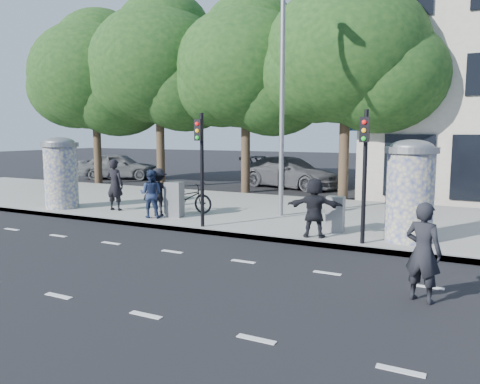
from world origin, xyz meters
The scene contains 25 objects.
ground centered at (0.00, 0.00, 0.00)m, with size 120.00×120.00×0.00m, color black.
sidewalk centered at (0.00, 7.50, 0.07)m, with size 40.00×8.00×0.15m, color gray.
curb centered at (0.00, 3.55, 0.07)m, with size 40.00×0.10×0.16m, color slate.
lane_dash_near centered at (0.00, -2.20, 0.00)m, with size 32.00×0.12×0.01m, color silver.
lane_dash_far centered at (0.00, 1.40, 0.00)m, with size 32.00×0.12×0.01m, color silver.
ad_column_left centered at (-7.20, 4.50, 1.54)m, with size 1.36×1.36×2.65m.
ad_column_right centered at (5.20, 4.70, 1.54)m, with size 1.36×1.36×2.65m.
traffic_pole_near centered at (-0.60, 3.79, 2.23)m, with size 0.22×0.31×3.40m.
traffic_pole_far centered at (4.20, 3.79, 2.23)m, with size 0.22×0.31×3.40m.
street_lamp centered at (0.80, 6.63, 4.79)m, with size 0.25×0.93×8.00m.
tree_far_left centered at (-13.00, 12.50, 6.19)m, with size 7.20×7.20×9.26m.
tree_mid_left centered at (-8.50, 12.50, 6.50)m, with size 7.20×7.20×9.57m.
tree_near_left centered at (-3.50, 12.70, 6.06)m, with size 6.80×6.80×8.97m.
tree_center centered at (1.50, 12.30, 6.31)m, with size 7.00×7.00×9.30m.
ped_a centered at (-7.55, 4.53, 1.03)m, with size 0.86×0.56×1.75m, color black.
ped_b centered at (-5.01, 4.96, 1.08)m, with size 0.68×0.45×1.87m, color black.
ped_c centered at (-2.90, 4.35, 0.95)m, with size 0.78×0.61×1.60m, color #1E2A4B.
ped_d centered at (-2.90, 4.75, 0.96)m, with size 1.05×0.60×1.63m, color black.
ped_f centered at (2.86, 3.97, 0.96)m, with size 1.51×0.54×1.63m, color black.
man_road centered at (5.96, 0.54, 0.89)m, with size 0.65×0.43×1.79m, color black.
bicycle centered at (-2.43, 5.79, 0.68)m, with size 2.02×0.70×1.06m, color black.
cabinet_left centered at (-2.30, 4.82, 0.74)m, with size 0.57×0.41×1.19m, color slate.
cabinet_right centered at (3.18, 4.94, 0.66)m, with size 0.49×0.35×1.02m, color gray.
car_left centered at (-13.76, 15.13, 0.84)m, with size 4.91×1.98×1.67m, color slate.
car_right centered at (-2.29, 15.66, 0.83)m, with size 5.72×2.33×1.66m, color #505257.
Camera 1 is at (6.70, -8.06, 2.99)m, focal length 35.00 mm.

